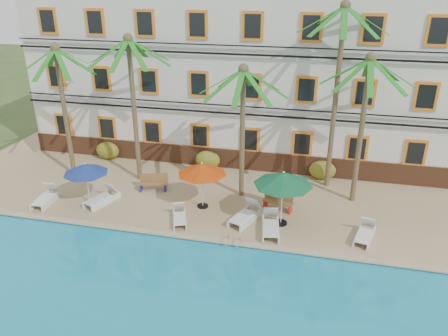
% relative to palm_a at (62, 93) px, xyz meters
% --- Properties ---
extents(ground, '(100.00, 100.00, 0.00)m').
position_rel_palm_a_xyz_m(ground, '(8.37, -4.06, -5.05)').
color(ground, '#384C23').
rests_on(ground, ground).
extents(pool_deck, '(30.00, 12.00, 0.25)m').
position_rel_palm_a_xyz_m(pool_deck, '(8.37, 0.94, -4.92)').
color(pool_deck, tan).
rests_on(pool_deck, ground).
extents(pool_coping, '(30.00, 0.35, 0.06)m').
position_rel_palm_a_xyz_m(pool_coping, '(8.37, -4.96, -4.77)').
color(pool_coping, tan).
rests_on(pool_coping, pool_deck).
extents(hotel_building, '(25.40, 6.44, 10.22)m').
position_rel_palm_a_xyz_m(hotel_building, '(8.37, 5.92, 0.33)').
color(hotel_building, silver).
rests_on(hotel_building, pool_deck).
extents(palm_a, '(4.30, 4.30, 7.42)m').
position_rel_palm_a_xyz_m(palm_a, '(0.00, 0.00, 0.00)').
color(palm_a, brown).
rests_on(palm_a, pool_deck).
extents(palm_b, '(4.30, 4.30, 8.01)m').
position_rel_palm_a_xyz_m(palm_b, '(4.03, 0.23, 0.34)').
color(palm_b, brown).
rests_on(palm_b, pool_deck).
extents(palm_c, '(4.30, 4.30, 6.87)m').
position_rel_palm_a_xyz_m(palm_c, '(10.04, -0.41, -0.32)').
color(palm_c, brown).
rests_on(palm_c, pool_deck).
extents(palm_d, '(4.30, 4.30, 9.60)m').
position_rel_palm_a_xyz_m(palm_d, '(14.41, 1.78, 1.24)').
color(palm_d, brown).
rests_on(palm_d, pool_deck).
extents(palm_e, '(4.30, 4.30, 7.48)m').
position_rel_palm_a_xyz_m(palm_e, '(15.72, 0.31, 0.03)').
color(palm_e, brown).
rests_on(palm_e, pool_deck).
extents(shrub_left, '(1.50, 0.90, 1.10)m').
position_rel_palm_a_xyz_m(shrub_left, '(0.91, 2.54, -4.25)').
color(shrub_left, '#2E5317').
rests_on(shrub_left, pool_deck).
extents(shrub_mid, '(1.50, 0.90, 1.10)m').
position_rel_palm_a_xyz_m(shrub_mid, '(7.42, 2.54, -4.25)').
color(shrub_mid, '#2E5317').
rests_on(shrub_mid, pool_deck).
extents(shrub_right, '(1.50, 0.90, 1.10)m').
position_rel_palm_a_xyz_m(shrub_right, '(14.12, 2.54, -4.25)').
color(shrub_right, '#2E5317').
rests_on(shrub_right, pool_deck).
extents(umbrella_blue, '(2.22, 2.22, 2.23)m').
position_rel_palm_a_xyz_m(umbrella_blue, '(2.70, -3.04, -2.90)').
color(umbrella_blue, black).
rests_on(umbrella_blue, pool_deck).
extents(umbrella_red, '(2.43, 2.43, 2.43)m').
position_rel_palm_a_xyz_m(umbrella_red, '(8.41, -2.12, -2.73)').
color(umbrella_red, black).
rests_on(umbrella_red, pool_deck).
extents(umbrella_green, '(2.70, 2.70, 2.69)m').
position_rel_palm_a_xyz_m(umbrella_green, '(12.39, -2.86, -2.49)').
color(umbrella_green, black).
rests_on(umbrella_green, pool_deck).
extents(lounger_a, '(0.84, 1.96, 0.90)m').
position_rel_palm_a_xyz_m(lounger_a, '(0.52, -3.50, -4.50)').
color(lounger_a, silver).
rests_on(lounger_a, pool_deck).
extents(lounger_b, '(1.30, 2.05, 0.91)m').
position_rel_palm_a_xyz_m(lounger_b, '(3.33, -2.88, -4.50)').
color(lounger_b, silver).
rests_on(lounger_b, pool_deck).
extents(lounger_c, '(1.15, 1.79, 0.80)m').
position_rel_palm_a_xyz_m(lounger_c, '(7.73, -3.72, -4.54)').
color(lounger_c, silver).
rests_on(lounger_c, pool_deck).
extents(lounger_d, '(1.41, 2.18, 0.97)m').
position_rel_palm_a_xyz_m(lounger_d, '(10.75, -2.95, -4.48)').
color(lounger_d, silver).
rests_on(lounger_d, pool_deck).
extents(lounger_e, '(1.03, 2.16, 0.98)m').
position_rel_palm_a_xyz_m(lounger_e, '(12.02, -3.63, -4.48)').
color(lounger_e, silver).
rests_on(lounger_e, pool_deck).
extents(lounger_f, '(1.07, 1.90, 0.85)m').
position_rel_palm_a_xyz_m(lounger_f, '(16.13, -3.30, -4.52)').
color(lounger_f, silver).
rests_on(lounger_f, pool_deck).
extents(bench_left, '(1.57, 0.82, 0.93)m').
position_rel_palm_a_xyz_m(bench_left, '(5.32, -0.93, -4.33)').
color(bench_left, olive).
rests_on(bench_left, pool_deck).
extents(bench_right, '(1.57, 0.81, 0.93)m').
position_rel_palm_a_xyz_m(bench_right, '(12.12, -1.49, -4.33)').
color(bench_right, olive).
rests_on(bench_right, pool_deck).
extents(pool_ladder, '(0.54, 0.74, 0.74)m').
position_rel_palm_a_xyz_m(pool_ladder, '(10.59, -5.06, -4.80)').
color(pool_ladder, silver).
rests_on(pool_ladder, ground).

